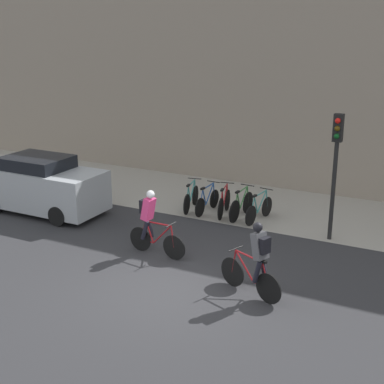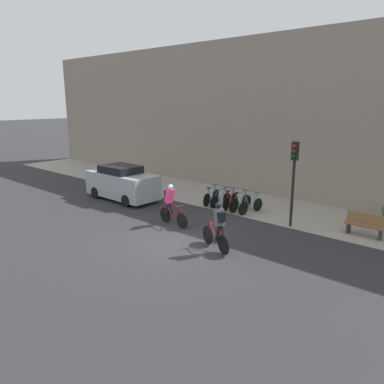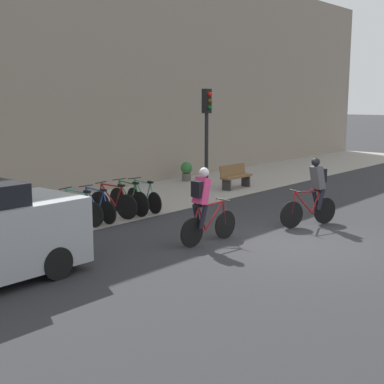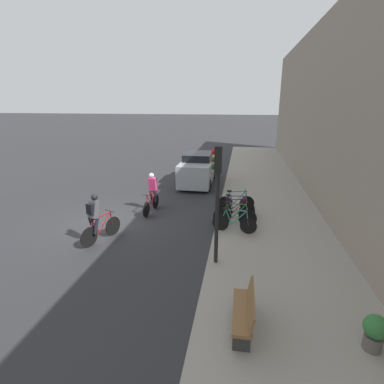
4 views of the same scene
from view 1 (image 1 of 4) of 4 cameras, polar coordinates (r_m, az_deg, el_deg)
The scene contains 12 objects.
ground at distance 12.67m, azimuth -2.38°, elevation -10.27°, with size 200.00×200.00×0.00m, color #2B2B2D.
kerb_strip at distance 18.38m, azimuth 8.01°, elevation -1.48°, with size 44.00×4.50×0.01m, color gray.
building_facade at distance 19.91m, azimuth 11.05°, elevation 12.65°, with size 44.00×0.60×8.73m, color gray.
cyclist_pink at distance 14.18m, azimuth -4.41°, elevation -3.05°, with size 1.78×0.48×1.78m.
cyclist_grey at distance 11.98m, azimuth 6.91°, elevation -7.06°, with size 1.70×0.74×1.79m.
parked_bike_0 at distance 17.74m, azimuth -0.10°, elevation -0.64°, with size 0.48×1.66×0.97m.
parked_bike_1 at distance 17.49m, azimuth 1.64°, elevation -0.97°, with size 0.46×1.66×0.95m.
parked_bike_2 at distance 17.25m, azimuth 3.44°, elevation -1.17°, with size 0.48×1.65×0.99m.
parked_bike_3 at distance 17.03m, azimuth 5.28°, elevation -1.44°, with size 0.46×1.73×0.99m.
parked_bike_4 at distance 16.84m, azimuth 7.17°, elevation -1.82°, with size 0.46×1.69×0.95m.
traffic_light_pole at distance 15.19m, azimuth 15.11°, elevation 3.91°, with size 0.26×0.30×3.61m.
parked_car at distance 18.13m, azimuth -15.79°, elevation 0.71°, with size 4.30×1.84×1.85m.
Camera 1 is at (5.58, -9.76, 5.85)m, focal length 50.00 mm.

